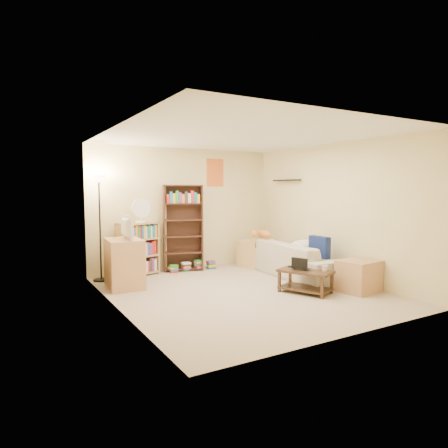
{
  "coord_description": "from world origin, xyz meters",
  "views": [
    {
      "loc": [
        -3.43,
        -5.35,
        1.66
      ],
      "look_at": [
        0.07,
        0.73,
        1.05
      ],
      "focal_mm": 32.0,
      "sensor_mm": 36.0,
      "label": 1
    }
  ],
  "objects_px": {
    "tabby_cat": "(262,234)",
    "mug": "(325,268)",
    "floor_lamp": "(99,197)",
    "tv_stand": "(124,263)",
    "desk_fan": "(141,210)",
    "laptop": "(303,268)",
    "end_cabinet": "(359,276)",
    "television": "(123,227)",
    "tall_bookshelf": "(183,226)",
    "short_bookshelf": "(138,249)",
    "side_table": "(252,254)",
    "sofa": "(298,259)",
    "coffee_table": "(305,279)"
  },
  "relations": [
    {
      "from": "tabby_cat",
      "to": "sofa",
      "type": "bearing_deg",
      "value": -76.15
    },
    {
      "from": "sofa",
      "to": "mug",
      "type": "bearing_deg",
      "value": 162.73
    },
    {
      "from": "side_table",
      "to": "desk_fan",
      "type": "bearing_deg",
      "value": 172.6
    },
    {
      "from": "tabby_cat",
      "to": "television",
      "type": "distance_m",
      "value": 2.92
    },
    {
      "from": "coffee_table",
      "to": "desk_fan",
      "type": "bearing_deg",
      "value": 101.98
    },
    {
      "from": "desk_fan",
      "to": "end_cabinet",
      "type": "distance_m",
      "value": 4.08
    },
    {
      "from": "television",
      "to": "short_bookshelf",
      "type": "xyz_separation_m",
      "value": [
        0.5,
        0.79,
        -0.51
      ]
    },
    {
      "from": "sofa",
      "to": "laptop",
      "type": "xyz_separation_m",
      "value": [
        -0.68,
        -0.9,
        0.05
      ]
    },
    {
      "from": "television",
      "to": "end_cabinet",
      "type": "distance_m",
      "value": 3.96
    },
    {
      "from": "sofa",
      "to": "tv_stand",
      "type": "distance_m",
      "value": 3.22
    },
    {
      "from": "tabby_cat",
      "to": "floor_lamp",
      "type": "height_order",
      "value": "floor_lamp"
    },
    {
      "from": "short_bookshelf",
      "to": "mug",
      "type": "bearing_deg",
      "value": -69.87
    },
    {
      "from": "tv_stand",
      "to": "desk_fan",
      "type": "bearing_deg",
      "value": 57.57
    },
    {
      "from": "sofa",
      "to": "tabby_cat",
      "type": "relative_size",
      "value": 4.46
    },
    {
      "from": "desk_fan",
      "to": "floor_lamp",
      "type": "distance_m",
      "value": 0.83
    },
    {
      "from": "tabby_cat",
      "to": "tall_bookshelf",
      "type": "bearing_deg",
      "value": 153.86
    },
    {
      "from": "desk_fan",
      "to": "floor_lamp",
      "type": "relative_size",
      "value": 0.24
    },
    {
      "from": "tabby_cat",
      "to": "desk_fan",
      "type": "height_order",
      "value": "desk_fan"
    },
    {
      "from": "mug",
      "to": "sofa",
      "type": "bearing_deg",
      "value": 67.97
    },
    {
      "from": "television",
      "to": "side_table",
      "type": "bearing_deg",
      "value": -77.14
    },
    {
      "from": "tv_stand",
      "to": "tall_bookshelf",
      "type": "relative_size",
      "value": 0.47
    },
    {
      "from": "television",
      "to": "end_cabinet",
      "type": "bearing_deg",
      "value": -119.83
    },
    {
      "from": "coffee_table",
      "to": "tv_stand",
      "type": "xyz_separation_m",
      "value": [
        -2.42,
        1.8,
        0.19
      ]
    },
    {
      "from": "floor_lamp",
      "to": "sofa",
      "type": "bearing_deg",
      "value": -24.19
    },
    {
      "from": "sofa",
      "to": "desk_fan",
      "type": "bearing_deg",
      "value": 63.6
    },
    {
      "from": "tabby_cat",
      "to": "side_table",
      "type": "distance_m",
      "value": 0.59
    },
    {
      "from": "mug",
      "to": "television",
      "type": "height_order",
      "value": "television"
    },
    {
      "from": "television",
      "to": "tall_bookshelf",
      "type": "distance_m",
      "value": 1.65
    },
    {
      "from": "mug",
      "to": "short_bookshelf",
      "type": "height_order",
      "value": "short_bookshelf"
    },
    {
      "from": "sofa",
      "to": "coffee_table",
      "type": "relative_size",
      "value": 2.44
    },
    {
      "from": "tall_bookshelf",
      "to": "desk_fan",
      "type": "height_order",
      "value": "tall_bookshelf"
    },
    {
      "from": "mug",
      "to": "television",
      "type": "xyz_separation_m",
      "value": [
        -2.63,
        2.01,
        0.61
      ]
    },
    {
      "from": "desk_fan",
      "to": "tabby_cat",
      "type": "bearing_deg",
      "value": -15.92
    },
    {
      "from": "tabby_cat",
      "to": "coffee_table",
      "type": "height_order",
      "value": "tabby_cat"
    },
    {
      "from": "floor_lamp",
      "to": "tv_stand",
      "type": "bearing_deg",
      "value": -71.87
    },
    {
      "from": "tv_stand",
      "to": "side_table",
      "type": "xyz_separation_m",
      "value": [
        2.91,
        0.44,
        -0.13
      ]
    },
    {
      "from": "tall_bookshelf",
      "to": "mug",
      "type": "bearing_deg",
      "value": -50.24
    },
    {
      "from": "tabby_cat",
      "to": "short_bookshelf",
      "type": "xyz_separation_m",
      "value": [
        -2.41,
        0.72,
        -0.23
      ]
    },
    {
      "from": "tall_bookshelf",
      "to": "desk_fan",
      "type": "xyz_separation_m",
      "value": [
        -0.89,
        -0.05,
        0.34
      ]
    },
    {
      "from": "short_bookshelf",
      "to": "laptop",
      "type": "bearing_deg",
      "value": -69.41
    },
    {
      "from": "desk_fan",
      "to": "end_cabinet",
      "type": "relative_size",
      "value": 0.75
    },
    {
      "from": "laptop",
      "to": "tv_stand",
      "type": "xyz_separation_m",
      "value": [
        -2.44,
        1.71,
        0.03
      ]
    },
    {
      "from": "tall_bookshelf",
      "to": "desk_fan",
      "type": "bearing_deg",
      "value": -160.2
    },
    {
      "from": "television",
      "to": "coffee_table",
      "type": "bearing_deg",
      "value": -122.36
    },
    {
      "from": "tabby_cat",
      "to": "mug",
      "type": "distance_m",
      "value": 2.13
    },
    {
      "from": "sofa",
      "to": "television",
      "type": "height_order",
      "value": "television"
    },
    {
      "from": "laptop",
      "to": "end_cabinet",
      "type": "xyz_separation_m",
      "value": [
        0.78,
        -0.47,
        -0.12
      ]
    },
    {
      "from": "tall_bookshelf",
      "to": "tabby_cat",
      "type": "bearing_deg",
      "value": -9.4
    },
    {
      "from": "coffee_table",
      "to": "floor_lamp",
      "type": "height_order",
      "value": "floor_lamp"
    },
    {
      "from": "mug",
      "to": "tv_stand",
      "type": "distance_m",
      "value": 3.31
    }
  ]
}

